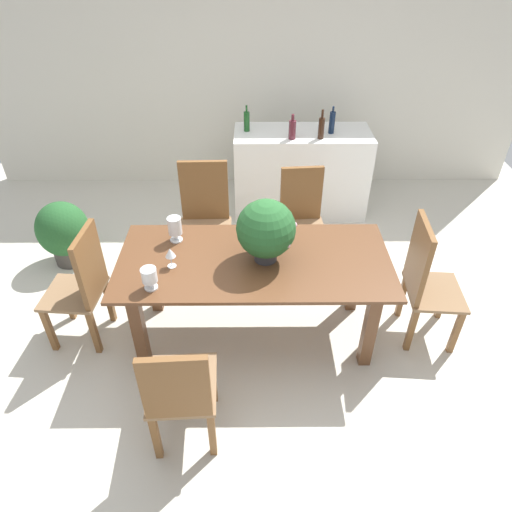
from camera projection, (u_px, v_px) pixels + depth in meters
The scene contains 19 objects.
ground_plane at pixel (254, 319), 3.93m from camera, with size 7.04×7.04×0.00m, color beige.
back_wall at pixel (253, 76), 5.22m from camera, with size 6.40×0.10×2.60m, color beige.
dining_table at pixel (254, 274), 3.43m from camera, with size 2.00×0.93×0.77m.
chair_foot_end at pixel (424, 278), 3.48m from camera, with size 0.45×0.50×1.06m.
chair_far_left at pixel (205, 213), 4.24m from camera, with size 0.49×0.45×1.05m.
chair_near_left at pixel (180, 391), 2.72m from camera, with size 0.45×0.50×0.95m.
chair_far_right at pixel (302, 216), 4.25m from camera, with size 0.45×0.45×0.99m.
chair_head_end at pixel (83, 283), 3.46m from camera, with size 0.46×0.46×1.01m.
flower_centerpiece at pixel (266, 230), 3.19m from camera, with size 0.43×0.42×0.48m.
crystal_vase_left at pixel (283, 224), 3.54m from camera, with size 0.11×0.11×0.16m.
crystal_vase_center_near at pixel (149, 276), 3.03m from camera, with size 0.11×0.11×0.16m.
crystal_vase_right at pixel (175, 227), 3.47m from camera, with size 0.11×0.11×0.20m.
wine_glass at pixel (170, 253), 3.21m from camera, with size 0.07×0.07×0.16m.
kitchen_counter at pixel (300, 173), 5.11m from camera, with size 1.45×0.60×0.94m, color white.
wine_bottle_green at pixel (332, 122), 4.74m from camera, with size 0.06×0.06×0.28m.
wine_bottle_dark at pixel (321, 128), 4.62m from camera, with size 0.06×0.06×0.30m.
wine_bottle_tall at pixel (247, 121), 4.79m from camera, with size 0.06×0.06×0.27m.
wine_bottle_amber at pixel (292, 129), 4.63m from camera, with size 0.07×0.07×0.25m.
potted_plant_floor at pixel (63, 232), 4.38m from camera, with size 0.49×0.49×0.65m.
Camera 1 is at (-0.01, -2.81, 2.80)m, focal length 32.12 mm.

